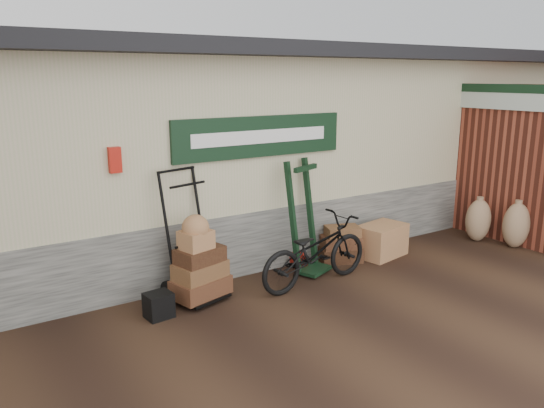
{
  "coord_description": "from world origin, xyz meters",
  "views": [
    {
      "loc": [
        -4.09,
        -5.13,
        2.75
      ],
      "look_at": [
        -0.17,
        0.9,
        1.01
      ],
      "focal_mm": 35.0,
      "sensor_mm": 36.0,
      "label": 1
    }
  ],
  "objects_px": {
    "porter_trolley": "(189,234)",
    "suitcase_stack": "(340,243)",
    "bicycle": "(315,248)",
    "wicker_hamper": "(382,240)",
    "green_barrow": "(305,217)",
    "black_trunk": "(159,305)"
  },
  "relations": [
    {
      "from": "wicker_hamper",
      "to": "black_trunk",
      "type": "distance_m",
      "value": 3.74
    },
    {
      "from": "suitcase_stack",
      "to": "green_barrow",
      "type": "bearing_deg",
      "value": -176.58
    },
    {
      "from": "green_barrow",
      "to": "bicycle",
      "type": "distance_m",
      "value": 0.59
    },
    {
      "from": "suitcase_stack",
      "to": "bicycle",
      "type": "relative_size",
      "value": 0.35
    },
    {
      "from": "suitcase_stack",
      "to": "wicker_hamper",
      "type": "xyz_separation_m",
      "value": [
        0.7,
        -0.16,
        -0.03
      ]
    },
    {
      "from": "wicker_hamper",
      "to": "bicycle",
      "type": "distance_m",
      "value": 1.66
    },
    {
      "from": "suitcase_stack",
      "to": "wicker_hamper",
      "type": "height_order",
      "value": "suitcase_stack"
    },
    {
      "from": "black_trunk",
      "to": "suitcase_stack",
      "type": "bearing_deg",
      "value": 6.49
    },
    {
      "from": "black_trunk",
      "to": "bicycle",
      "type": "height_order",
      "value": "bicycle"
    },
    {
      "from": "wicker_hamper",
      "to": "bicycle",
      "type": "relative_size",
      "value": 0.43
    },
    {
      "from": "suitcase_stack",
      "to": "black_trunk",
      "type": "bearing_deg",
      "value": -173.51
    },
    {
      "from": "porter_trolley",
      "to": "wicker_hamper",
      "type": "xyz_separation_m",
      "value": [
        3.17,
        -0.15,
        -0.59
      ]
    },
    {
      "from": "porter_trolley",
      "to": "green_barrow",
      "type": "bearing_deg",
      "value": -15.49
    },
    {
      "from": "porter_trolley",
      "to": "wicker_hamper",
      "type": "distance_m",
      "value": 3.22
    },
    {
      "from": "green_barrow",
      "to": "bicycle",
      "type": "xyz_separation_m",
      "value": [
        -0.18,
        -0.49,
        -0.29
      ]
    },
    {
      "from": "green_barrow",
      "to": "black_trunk",
      "type": "relative_size",
      "value": 5.36
    },
    {
      "from": "porter_trolley",
      "to": "suitcase_stack",
      "type": "relative_size",
      "value": 2.68
    },
    {
      "from": "black_trunk",
      "to": "wicker_hamper",
      "type": "bearing_deg",
      "value": 2.78
    },
    {
      "from": "bicycle",
      "to": "porter_trolley",
      "type": "bearing_deg",
      "value": 67.18
    },
    {
      "from": "green_barrow",
      "to": "suitcase_stack",
      "type": "xyz_separation_m",
      "value": [
        0.71,
        0.04,
        -0.53
      ]
    },
    {
      "from": "green_barrow",
      "to": "wicker_hamper",
      "type": "relative_size",
      "value": 2.09
    },
    {
      "from": "wicker_hamper",
      "to": "suitcase_stack",
      "type": "bearing_deg",
      "value": 166.69
    }
  ]
}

